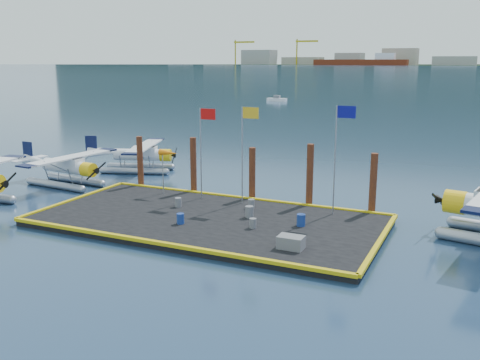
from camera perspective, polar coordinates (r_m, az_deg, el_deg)
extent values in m
plane|color=#182C49|center=(31.70, -3.45, -4.70)|extent=(4000.00, 4000.00, 0.00)
cube|color=black|center=(31.64, -3.45, -4.36)|extent=(20.00, 10.00, 0.40)
cube|color=#4E1A0B|center=(907.68, 12.67, 12.12)|extent=(150.00, 22.00, 10.00)
cube|color=white|center=(899.95, 15.24, 12.56)|extent=(30.00, 16.00, 12.00)
cylinder|color=gold|center=(1018.92, -0.50, 13.47)|extent=(2.40, 2.40, 44.00)
cylinder|color=gold|center=(973.83, 6.08, 13.44)|extent=(2.40, 2.40, 44.00)
cone|color=black|center=(1569.52, 11.59, 12.17)|extent=(1400.00, 1400.00, 520.00)
cone|color=black|center=(1577.95, 22.89, 11.45)|extent=(1300.00, 1300.00, 430.00)
cube|color=black|center=(37.50, -23.80, -0.40)|extent=(0.34, 2.24, 1.14)
cube|color=black|center=(42.41, -23.02, 2.28)|extent=(1.62, 1.09, 0.13)
cylinder|color=#9CA0AB|center=(43.85, -17.17, 0.04)|extent=(5.70, 1.05, 0.55)
cylinder|color=#9CA0AB|center=(42.55, -19.14, -0.48)|extent=(5.70, 1.05, 0.55)
cylinder|color=white|center=(42.82, -18.09, 1.37)|extent=(4.33, 1.38, 1.01)
cube|color=white|center=(42.36, -17.62, 1.72)|extent=(2.09, 1.18, 0.82)
cube|color=black|center=(42.12, -17.38, 1.94)|extent=(1.36, 1.07, 0.50)
cylinder|color=yellow|center=(41.10, -15.86, 1.06)|extent=(1.01, 1.14, 1.06)
cube|color=black|center=(40.56, -15.09, 0.95)|extent=(0.24, 2.03, 1.03)
cube|color=white|center=(42.27, -17.66, 2.33)|extent=(2.10, 8.32, 0.11)
cube|color=black|center=(44.97, -13.99, 3.15)|extent=(1.44, 0.94, 0.12)
cube|color=black|center=(39.78, -21.81, 1.39)|extent=(1.44, 0.94, 0.12)
cube|color=black|center=(45.85, -21.71, 2.86)|extent=(1.01, 0.20, 1.55)
cube|color=white|center=(45.88, -21.57, 2.12)|extent=(1.10, 3.17, 0.09)
cylinder|color=#9CA0AB|center=(47.90, -10.56, 1.44)|extent=(5.49, 2.33, 0.54)
cylinder|color=#9CA0AB|center=(46.03, -11.25, 0.95)|extent=(5.49, 2.33, 0.54)
cylinder|color=white|center=(46.69, -10.75, 2.67)|extent=(4.31, 2.31, 1.00)
cube|color=white|center=(46.49, -10.12, 3.05)|extent=(2.21, 1.59, 0.82)
cube|color=black|center=(46.38, -9.81, 3.26)|extent=(1.51, 1.31, 0.50)
cylinder|color=yellow|center=(46.08, -7.94, 2.64)|extent=(1.20, 1.29, 1.05)
cube|color=black|center=(45.90, -7.00, 2.63)|extent=(0.70, 1.93, 1.02)
cube|color=white|center=(46.41, -10.15, 3.60)|extent=(3.93, 8.16, 0.11)
cube|color=black|center=(50.13, -8.93, 4.31)|extent=(1.55, 1.21, 0.12)
cube|color=black|center=(42.73, -11.57, 2.76)|extent=(1.55, 1.21, 0.12)
cube|color=black|center=(47.91, -15.59, 3.67)|extent=(0.98, 0.43, 1.54)
cube|color=white|center=(47.97, -15.44, 2.97)|extent=(1.77, 3.18, 0.09)
cylinder|color=yellow|center=(31.69, 22.00, -2.19)|extent=(1.32, 1.47, 1.29)
cube|color=black|center=(31.90, 20.35, -1.96)|extent=(0.51, 2.44, 1.25)
cylinder|color=slate|center=(33.92, -6.61, -2.38)|extent=(0.41, 0.41, 0.58)
cylinder|color=slate|center=(29.54, 1.38, -4.63)|extent=(0.39, 0.39, 0.55)
cylinder|color=slate|center=(31.44, 1.01, -3.41)|extent=(0.49, 0.49, 0.69)
cylinder|color=navy|center=(30.47, -6.37, -4.11)|extent=(0.42, 0.42, 0.60)
cylinder|color=navy|center=(30.07, 6.53, -4.27)|extent=(0.48, 0.48, 0.67)
cylinder|color=slate|center=(33.39, 1.22, -2.55)|extent=(0.40, 0.40, 0.57)
cube|color=slate|center=(26.55, 5.46, -6.62)|extent=(1.27, 0.85, 0.63)
cylinder|color=gray|center=(35.30, -4.20, 2.78)|extent=(0.08, 0.08, 6.00)
cube|color=red|center=(34.68, -3.47, 7.03)|extent=(1.10, 0.03, 0.70)
cylinder|color=gray|center=(33.95, 0.24, 2.58)|extent=(0.08, 0.08, 6.20)
cube|color=gold|center=(33.35, 1.12, 7.17)|extent=(1.10, 0.03, 0.70)
cylinder|color=gray|center=(31.95, 10.09, 2.01)|extent=(0.08, 0.08, 6.50)
cube|color=navy|center=(31.42, 11.27, 7.13)|extent=(1.10, 0.03, 0.70)
cylinder|color=gray|center=(37.11, -8.22, 0.81)|extent=(0.07, 0.07, 3.00)
cone|color=orange|center=(36.58, -7.63, 2.89)|extent=(1.40, 0.44, 0.44)
cylinder|color=#411E12|center=(40.04, -10.59, 1.75)|extent=(0.44, 0.44, 4.00)
cylinder|color=#411E12|center=(37.64, -4.99, 1.37)|extent=(0.44, 0.44, 4.20)
cylinder|color=#411E12|center=(35.70, 1.31, 0.47)|extent=(0.44, 0.44, 3.80)
cylinder|color=#411E12|center=(34.29, 7.45, 0.28)|extent=(0.44, 0.44, 4.30)
cylinder|color=#411E12|center=(33.40, 14.00, -0.60)|extent=(0.44, 0.44, 4.00)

